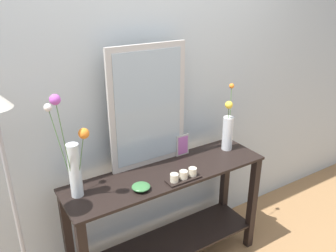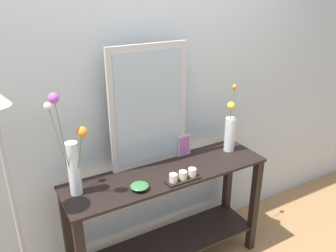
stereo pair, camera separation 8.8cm
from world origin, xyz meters
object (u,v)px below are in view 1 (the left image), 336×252
(mirror_leaning, at_px, (148,108))
(vase_right, at_px, (228,129))
(candle_tray, at_px, (184,176))
(floor_lamp, at_px, (10,184))
(tall_vase_left, at_px, (73,160))
(decorative_bowl, at_px, (141,187))
(picture_frame_small, at_px, (183,145))
(console_table, at_px, (168,211))

(mirror_leaning, height_order, vase_right, mirror_leaning)
(candle_tray, height_order, floor_lamp, floor_lamp)
(tall_vase_left, xyz_separation_m, decorative_bowl, (0.37, -0.15, -0.23))
(floor_lamp, bearing_deg, decorative_bowl, -6.42)
(tall_vase_left, distance_m, decorative_bowl, 0.46)
(candle_tray, xyz_separation_m, decorative_bowl, (-0.30, 0.04, -0.00))
(mirror_leaning, height_order, floor_lamp, mirror_leaning)
(candle_tray, xyz_separation_m, floor_lamp, (-1.03, 0.13, 0.22))
(candle_tray, distance_m, picture_frame_small, 0.37)
(mirror_leaning, relative_size, floor_lamp, 0.53)
(tall_vase_left, height_order, floor_lamp, floor_lamp)
(tall_vase_left, height_order, candle_tray, tall_vase_left)
(vase_right, bearing_deg, picture_frame_small, 163.64)
(console_table, bearing_deg, picture_frame_small, 34.46)
(mirror_leaning, height_order, picture_frame_small, mirror_leaning)
(console_table, distance_m, picture_frame_small, 0.50)
(picture_frame_small, xyz_separation_m, floor_lamp, (-1.23, -0.18, 0.16))
(mirror_leaning, distance_m, tall_vase_left, 0.62)
(picture_frame_small, bearing_deg, console_table, -145.54)
(mirror_leaning, height_order, tall_vase_left, mirror_leaning)
(decorative_bowl, bearing_deg, console_table, 20.77)
(tall_vase_left, distance_m, floor_lamp, 0.37)
(tall_vase_left, relative_size, picture_frame_small, 4.12)
(vase_right, distance_m, picture_frame_small, 0.38)
(picture_frame_small, height_order, decorative_bowl, picture_frame_small)
(candle_tray, distance_m, floor_lamp, 1.06)
(decorative_bowl, bearing_deg, floor_lamp, 173.58)
(decorative_bowl, bearing_deg, mirror_leaning, 51.77)
(candle_tray, bearing_deg, floor_lamp, 172.99)
(mirror_leaning, xyz_separation_m, vase_right, (0.63, -0.12, -0.26))
(console_table, xyz_separation_m, tall_vase_left, (-0.63, 0.05, 0.59))
(vase_right, xyz_separation_m, floor_lamp, (-1.58, -0.07, 0.08))
(tall_vase_left, xyz_separation_m, floor_lamp, (-0.36, -0.07, -0.01))
(decorative_bowl, distance_m, floor_lamp, 0.77)
(mirror_leaning, relative_size, vase_right, 1.70)
(tall_vase_left, height_order, decorative_bowl, tall_vase_left)
(floor_lamp, bearing_deg, vase_right, 2.65)
(console_table, relative_size, vase_right, 2.90)
(candle_tray, relative_size, picture_frame_small, 1.47)
(vase_right, relative_size, candle_tray, 2.08)
(tall_vase_left, distance_m, picture_frame_small, 0.89)
(mirror_leaning, bearing_deg, console_table, -74.49)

